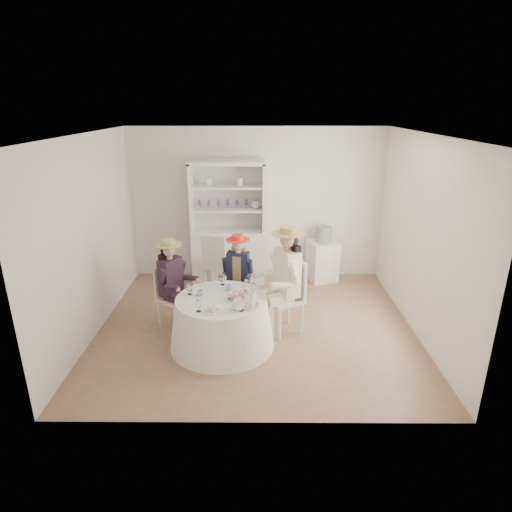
{
  "coord_description": "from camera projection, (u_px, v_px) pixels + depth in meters",
  "views": [
    {
      "loc": [
        0.03,
        -5.52,
        3.08
      ],
      "look_at": [
        0.0,
        0.1,
        1.05
      ],
      "focal_mm": 30.0,
      "sensor_mm": 36.0,
      "label": 1
    }
  ],
  "objects": [
    {
      "name": "guest_right",
      "position": [
        285.0,
        275.0,
        5.8
      ],
      "size": [
        0.65,
        0.59,
        1.54
      ],
      "rotation": [
        0.0,
        0.0,
        -1.09
      ],
      "color": "silver",
      "rests_on": "ground"
    },
    {
      "name": "wall_right",
      "position": [
        422.0,
        238.0,
        5.77
      ],
      "size": [
        0.0,
        4.5,
        4.5
      ],
      "primitive_type": "plane",
      "rotation": [
        1.57,
        0.0,
        -1.57
      ],
      "color": "silver",
      "rests_on": "ground"
    },
    {
      "name": "sandwich_plate",
      "position": [
        211.0,
        310.0,
        5.18
      ],
      "size": [
        0.23,
        0.23,
        0.05
      ],
      "rotation": [
        0.0,
        0.0,
        0.03
      ],
      "color": "white",
      "rests_on": "tea_table"
    },
    {
      "name": "side_table",
      "position": [
        322.0,
        261.0,
        7.75
      ],
      "size": [
        0.59,
        0.59,
        0.73
      ],
      "primitive_type": "cube",
      "rotation": [
        0.0,
        0.0,
        0.29
      ],
      "color": "silver",
      "rests_on": "ground"
    },
    {
      "name": "guest_left",
      "position": [
        172.0,
        278.0,
        6.04
      ],
      "size": [
        0.56,
        0.52,
        1.3
      ],
      "rotation": [
        0.0,
        0.0,
        1.0
      ],
      "color": "silver",
      "rests_on": "ground"
    },
    {
      "name": "cupcake_stand",
      "position": [
        251.0,
        302.0,
        5.27
      ],
      "size": [
        0.22,
        0.22,
        0.21
      ],
      "rotation": [
        0.0,
        0.0,
        0.24
      ],
      "color": "white",
      "rests_on": "tea_table"
    },
    {
      "name": "teacup_a",
      "position": [
        200.0,
        293.0,
        5.6
      ],
      "size": [
        0.09,
        0.09,
        0.07
      ],
      "primitive_type": "imported",
      "rotation": [
        0.0,
        0.0,
        -0.14
      ],
      "color": "white",
      "rests_on": "tea_table"
    },
    {
      "name": "ceiling",
      "position": [
        256.0,
        134.0,
        5.32
      ],
      "size": [
        4.5,
        4.5,
        0.0
      ],
      "primitive_type": "plane",
      "rotation": [
        3.14,
        0.0,
        0.0
      ],
      "color": "white",
      "rests_on": "wall_back"
    },
    {
      "name": "stemware_set",
      "position": [
        221.0,
        293.0,
        5.51
      ],
      "size": [
        0.92,
        0.89,
        0.15
      ],
      "color": "white",
      "rests_on": "tea_table"
    },
    {
      "name": "tea_table",
      "position": [
        222.0,
        322.0,
        5.65
      ],
      "size": [
        1.39,
        1.39,
        0.68
      ],
      "rotation": [
        0.0,
        0.0,
        -0.06
      ],
      "color": "white",
      "rests_on": "ground"
    },
    {
      "name": "table_teapot",
      "position": [
        239.0,
        304.0,
        5.21
      ],
      "size": [
        0.23,
        0.17,
        0.18
      ],
      "rotation": [
        0.0,
        0.0,
        0.16
      ],
      "color": "white",
      "rests_on": "tea_table"
    },
    {
      "name": "spare_chair",
      "position": [
        216.0,
        262.0,
        7.12
      ],
      "size": [
        0.53,
        0.53,
        1.06
      ],
      "rotation": [
        0.0,
        0.0,
        2.88
      ],
      "color": "silver",
      "rests_on": "ground"
    },
    {
      "name": "wall_back",
      "position": [
        257.0,
        204.0,
        7.66
      ],
      "size": [
        4.5,
        0.0,
        4.5
      ],
      "primitive_type": "plane",
      "rotation": [
        1.57,
        0.0,
        0.0
      ],
      "color": "silver",
      "rests_on": "ground"
    },
    {
      "name": "flower_arrangement",
      "position": [
        236.0,
        294.0,
        5.46
      ],
      "size": [
        0.17,
        0.17,
        0.06
      ],
      "rotation": [
        0.0,
        0.0,
        -0.29
      ],
      "color": "pink",
      "rests_on": "tea_table"
    },
    {
      "name": "flower_bowl",
      "position": [
        237.0,
        297.0,
        5.52
      ],
      "size": [
        0.2,
        0.2,
        0.05
      ],
      "primitive_type": "imported",
      "rotation": [
        0.0,
        0.0,
        -0.06
      ],
      "color": "white",
      "rests_on": "tea_table"
    },
    {
      "name": "teacup_c",
      "position": [
        245.0,
        294.0,
        5.58
      ],
      "size": [
        0.1,
        0.1,
        0.07
      ],
      "primitive_type": "imported",
      "rotation": [
        0.0,
        0.0,
        0.19
      ],
      "color": "white",
      "rests_on": "tea_table"
    },
    {
      "name": "wall_left",
      "position": [
        90.0,
        237.0,
        5.79
      ],
      "size": [
        0.0,
        4.5,
        4.5
      ],
      "primitive_type": "plane",
      "rotation": [
        1.57,
        0.0,
        1.57
      ],
      "color": "silver",
      "rests_on": "ground"
    },
    {
      "name": "ground",
      "position": [
        256.0,
        326.0,
        6.24
      ],
      "size": [
        4.5,
        4.5,
        0.0
      ],
      "primitive_type": "plane",
      "color": "brown",
      "rests_on": "ground"
    },
    {
      "name": "hutch",
      "position": [
        229.0,
        240.0,
        7.61
      ],
      "size": [
        1.36,
        0.69,
        2.16
      ],
      "rotation": [
        0.0,
        0.0,
        -0.17
      ],
      "color": "silver",
      "rests_on": "ground"
    },
    {
      "name": "teacup_b",
      "position": [
        229.0,
        288.0,
        5.75
      ],
      "size": [
        0.08,
        0.08,
        0.07
      ],
      "primitive_type": "imported",
      "rotation": [
        0.0,
        0.0,
        -0.08
      ],
      "color": "white",
      "rests_on": "tea_table"
    },
    {
      "name": "guest_mid",
      "position": [
        238.0,
        270.0,
        6.38
      ],
      "size": [
        0.47,
        0.49,
        1.26
      ],
      "rotation": [
        0.0,
        0.0,
        -0.17
      ],
      "color": "silver",
      "rests_on": "ground"
    },
    {
      "name": "hatbox",
      "position": [
        324.0,
        234.0,
        7.58
      ],
      "size": [
        0.29,
        0.29,
        0.28
      ],
      "primitive_type": "cylinder",
      "rotation": [
        0.0,
        0.0,
        -0.06
      ],
      "color": "black",
      "rests_on": "side_table"
    },
    {
      "name": "wall_front",
      "position": [
        255.0,
        303.0,
        3.9
      ],
      "size": [
        4.5,
        0.0,
        4.5
      ],
      "primitive_type": "plane",
      "rotation": [
        -1.57,
        0.0,
        0.0
      ],
      "color": "silver",
      "rests_on": "ground"
    }
  ]
}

